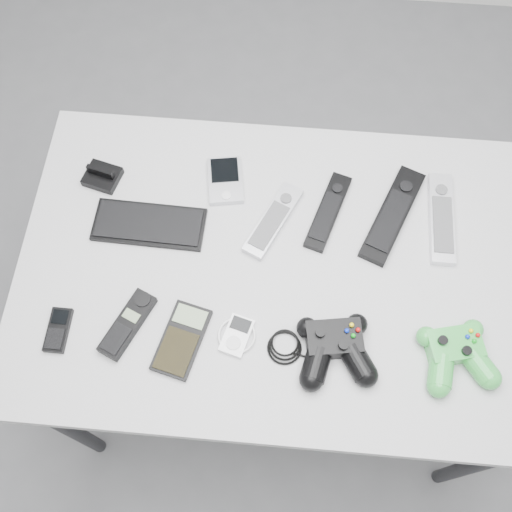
# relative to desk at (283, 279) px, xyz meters

# --- Properties ---
(floor) EXTENTS (3.50, 3.50, 0.00)m
(floor) POSITION_rel_desk_xyz_m (-0.09, 0.01, -0.73)
(floor) COLOR slate
(floor) RESTS_ON ground
(desk) EXTENTS (1.19, 0.77, 0.80)m
(desk) POSITION_rel_desk_xyz_m (0.00, 0.00, 0.00)
(desk) COLOR #A3A3A6
(desk) RESTS_ON floor
(pda_keyboard) EXTENTS (0.26, 0.11, 0.02)m
(pda_keyboard) POSITION_rel_desk_xyz_m (-0.32, 0.08, 0.08)
(pda_keyboard) COLOR black
(pda_keyboard) RESTS_ON desk
(dock_bracket) EXTENTS (0.09, 0.09, 0.04)m
(dock_bracket) POSITION_rel_desk_xyz_m (-0.45, 0.19, 0.09)
(dock_bracket) COLOR black
(dock_bracket) RESTS_ON desk
(pda) EXTENTS (0.10, 0.14, 0.02)m
(pda) POSITION_rel_desk_xyz_m (-0.15, 0.21, 0.08)
(pda) COLOR #B6B7BE
(pda) RESTS_ON desk
(remote_silver_a) EXTENTS (0.13, 0.20, 0.02)m
(remote_silver_a) POSITION_rel_desk_xyz_m (-0.03, 0.11, 0.08)
(remote_silver_a) COLOR #B6B7BE
(remote_silver_a) RESTS_ON desk
(remote_black_a) EXTENTS (0.11, 0.21, 0.02)m
(remote_black_a) POSITION_rel_desk_xyz_m (0.09, 0.14, 0.08)
(remote_black_a) COLOR black
(remote_black_a) RESTS_ON desk
(remote_black_b) EXTENTS (0.16, 0.26, 0.02)m
(remote_black_b) POSITION_rel_desk_xyz_m (0.24, 0.15, 0.08)
(remote_black_b) COLOR black
(remote_black_b) RESTS_ON desk
(remote_silver_b) EXTENTS (0.05, 0.23, 0.02)m
(remote_silver_b) POSITION_rel_desk_xyz_m (0.35, 0.15, 0.08)
(remote_silver_b) COLOR silver
(remote_silver_b) RESTS_ON desk
(mobile_phone) EXTENTS (0.04, 0.10, 0.02)m
(mobile_phone) POSITION_rel_desk_xyz_m (-0.47, -0.19, 0.08)
(mobile_phone) COLOR black
(mobile_phone) RESTS_ON desk
(cordless_handset) EXTENTS (0.11, 0.16, 0.02)m
(cordless_handset) POSITION_rel_desk_xyz_m (-0.32, -0.17, 0.08)
(cordless_handset) COLOR black
(cordless_handset) RESTS_ON desk
(calculator) EXTENTS (0.12, 0.17, 0.02)m
(calculator) POSITION_rel_desk_xyz_m (-0.20, -0.19, 0.08)
(calculator) COLOR black
(calculator) RESTS_ON desk
(mp3_player) EXTENTS (0.10, 0.10, 0.02)m
(mp3_player) POSITION_rel_desk_xyz_m (-0.09, -0.17, 0.08)
(mp3_player) COLOR white
(mp3_player) RESTS_ON desk
(controller_black) EXTENTS (0.30, 0.21, 0.05)m
(controller_black) POSITION_rel_desk_xyz_m (0.11, -0.18, 0.10)
(controller_black) COLOR black
(controller_black) RESTS_ON desk
(controller_green) EXTENTS (0.19, 0.20, 0.05)m
(controller_green) POSITION_rel_desk_xyz_m (0.36, -0.17, 0.10)
(controller_green) COLOR #248628
(controller_green) RESTS_ON desk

